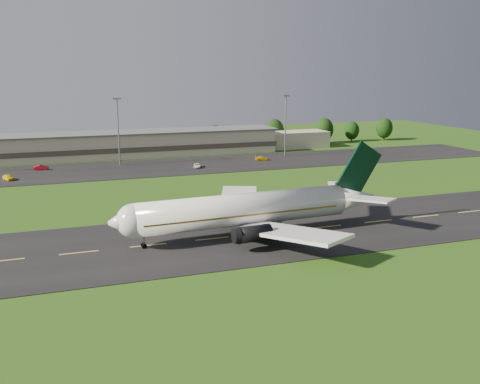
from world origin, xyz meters
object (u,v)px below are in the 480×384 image
object	(u,v)px
light_mast_east	(286,118)
service_vehicle_b	(41,168)
terminal	(118,145)
service_vehicle_c	(197,166)
airliner	(248,210)
service_vehicle_a	(8,177)
light_mast_centre	(118,123)
service_vehicle_d	(262,159)

from	to	relation	value
light_mast_east	service_vehicle_b	size ratio (longest dim) A/B	4.85
terminal	service_vehicle_c	distance (m)	34.91
service_vehicle_b	airliner	bearing A→B (deg)	-149.75
light_mast_east	service_vehicle_c	world-z (taller)	light_mast_east
airliner	terminal	distance (m)	96.78
light_mast_east	service_vehicle_a	distance (m)	87.58
light_mast_centre	service_vehicle_c	world-z (taller)	light_mast_centre
light_mast_centre	terminal	bearing A→B (deg)	85.05
service_vehicle_c	service_vehicle_d	distance (m)	23.57
terminal	light_mast_centre	world-z (taller)	light_mast_centre
airliner	service_vehicle_a	bearing A→B (deg)	120.21
terminal	service_vehicle_d	bearing A→B (deg)	-28.41
airliner	terminal	xyz separation A→B (m)	(-11.06, 96.14, -0.67)
terminal	service_vehicle_c	bearing A→B (deg)	-55.46
airliner	light_mast_centre	bearing A→B (deg)	95.90
light_mast_centre	service_vehicle_a	distance (m)	35.73
airliner	service_vehicle_b	size ratio (longest dim) A/B	12.22
service_vehicle_d	light_mast_centre	bearing A→B (deg)	92.03
terminal	light_mast_east	size ratio (longest dim) A/B	7.13
service_vehicle_c	airliner	bearing A→B (deg)	-80.60
light_mast_centre	service_vehicle_d	size ratio (longest dim) A/B	4.62
service_vehicle_a	service_vehicle_b	distance (m)	15.06
service_vehicle_b	service_vehicle_d	bearing A→B (deg)	-88.63
terminal	service_vehicle_c	size ratio (longest dim) A/B	32.83
light_mast_centre	service_vehicle_b	bearing A→B (deg)	-176.87
light_mast_centre	service_vehicle_c	size ratio (longest dim) A/B	4.61
service_vehicle_b	service_vehicle_d	xyz separation A→B (m)	(66.67, -5.63, -0.05)
terminal	light_mast_centre	size ratio (longest dim) A/B	7.13
light_mast_centre	service_vehicle_b	xyz separation A→B (m)	(-22.67, -1.24, -11.95)
light_mast_centre	service_vehicle_c	distance (m)	27.29
terminal	service_vehicle_c	xyz separation A→B (m)	(19.71, -28.63, -3.28)
airliner	service_vehicle_a	world-z (taller)	airliner
light_mast_east	service_vehicle_d	bearing A→B (deg)	-148.02
service_vehicle_a	service_vehicle_d	size ratio (longest dim) A/B	0.98
terminal	service_vehicle_b	world-z (taller)	terminal
service_vehicle_a	service_vehicle_c	xyz separation A→B (m)	(51.74, 1.57, -0.12)
light_mast_east	service_vehicle_d	size ratio (longest dim) A/B	4.62
airliner	light_mast_centre	xyz separation A→B (m)	(-12.46, 79.96, 8.08)
light_mast_east	service_vehicle_a	world-z (taller)	light_mast_east
airliner	service_vehicle_d	world-z (taller)	airliner
terminal	service_vehicle_d	distance (m)	48.55
terminal	light_mast_centre	bearing A→B (deg)	-94.95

